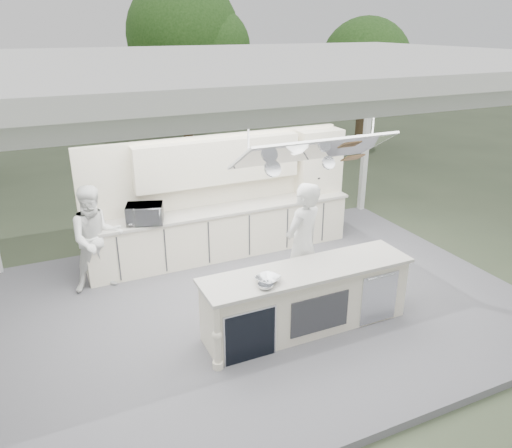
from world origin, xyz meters
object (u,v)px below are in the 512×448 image
back_counter (223,231)px  head_chef (302,246)px  sous_chef (96,239)px  demo_island (306,299)px

back_counter → head_chef: size_ratio=2.55×
head_chef → sous_chef: bearing=-56.8°
back_counter → sous_chef: sous_chef is taller
back_counter → sous_chef: 2.38m
demo_island → head_chef: bearing=66.1°
demo_island → head_chef: (0.28, 0.62, 0.52)m
back_counter → head_chef: bearing=-78.2°
back_counter → sous_chef: size_ratio=2.85×
demo_island → head_chef: 0.86m
demo_island → sous_chef: bearing=135.4°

